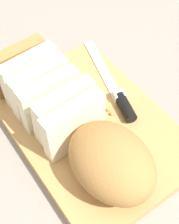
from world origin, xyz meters
The scene contains 7 objects.
ground_plane centered at (0.00, 0.00, 0.00)m, with size 3.00×3.00×0.00m, color gray.
cutting_board centered at (0.00, 0.00, 0.01)m, with size 0.39×0.27×0.02m, color tan.
bread_loaf centered at (-0.02, 0.04, 0.07)m, with size 0.38×0.13×0.10m.
bread_knife centered at (0.01, -0.08, 0.03)m, with size 0.25×0.10×0.02m.
crumb_near_knife centered at (0.04, 0.00, 0.03)m, with size 0.01×0.01×0.01m, color tan.
crumb_near_loaf centered at (-0.01, -0.04, 0.03)m, with size 0.01×0.01×0.01m, color tan.
crumb_stray_left centered at (0.00, -0.05, 0.03)m, with size 0.01×0.01×0.01m, color tan.
Camera 1 is at (-0.29, 0.21, 0.51)m, focal length 50.22 mm.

